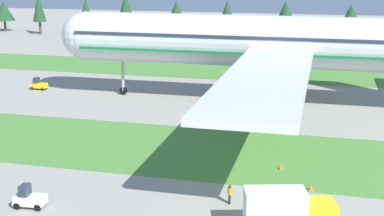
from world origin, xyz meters
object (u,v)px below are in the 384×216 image
object	(u,v)px
ground_crew_marshaller	(230,193)
taxiway_marker_1	(311,187)
baggage_tug	(29,198)
pushback_tractor	(38,85)
taxiway_marker_2	(281,167)
catering_truck	(287,211)
airliner	(273,42)

from	to	relation	value
ground_crew_marshaller	taxiway_marker_1	bearing A→B (deg)	120.30
ground_crew_marshaller	baggage_tug	bearing A→B (deg)	-77.81
ground_crew_marshaller	taxiway_marker_1	world-z (taller)	ground_crew_marshaller
pushback_tractor	ground_crew_marshaller	distance (m)	51.61
ground_crew_marshaller	taxiway_marker_1	xyz separation A→B (m)	(6.57, 4.55, -0.64)
ground_crew_marshaller	pushback_tractor	bearing A→B (deg)	-137.32
taxiway_marker_2	ground_crew_marshaller	bearing A→B (deg)	-111.52
baggage_tug	catering_truck	distance (m)	21.18
airliner	taxiway_marker_1	world-z (taller)	airliner
baggage_tug	ground_crew_marshaller	size ratio (longest dim) A/B	1.55
catering_truck	baggage_tug	bearing A→B (deg)	-104.07
airliner	taxiway_marker_1	size ratio (longest dim) A/B	130.41
airliner	ground_crew_marshaller	distance (m)	36.16
catering_truck	airliner	bearing A→B (deg)	172.58
pushback_tractor	baggage_tug	bearing A→B (deg)	28.43
airliner	taxiway_marker_2	xyz separation A→B (m)	(3.81, -26.28, -8.75)
pushback_tractor	taxiway_marker_2	bearing A→B (deg)	57.50
baggage_tug	taxiway_marker_2	distance (m)	23.92
taxiway_marker_1	taxiway_marker_2	xyz separation A→B (m)	(-3.04, 4.41, 0.01)
airliner	pushback_tractor	size ratio (longest dim) A/B	30.73
catering_truck	taxiway_marker_2	xyz separation A→B (m)	(-1.56, 13.33, -1.64)
catering_truck	taxiway_marker_1	xyz separation A→B (m)	(1.48, 8.92, -1.65)
pushback_tractor	taxiway_marker_2	world-z (taller)	pushback_tractor
baggage_tug	taxiway_marker_1	bearing A→B (deg)	107.91
catering_truck	ground_crew_marshaller	distance (m)	6.79
airliner	taxiway_marker_1	bearing A→B (deg)	-167.51
catering_truck	pushback_tractor	xyz separation A→B (m)	(-42.86, 39.54, -1.14)
airliner	pushback_tractor	bearing A→B (deg)	90.00
airliner	baggage_tug	xyz separation A→B (m)	(-15.78, -40.01, -8.25)
baggage_tug	airliner	bearing A→B (deg)	154.02
baggage_tug	pushback_tractor	world-z (taller)	same
pushback_tractor	taxiway_marker_1	size ratio (longest dim) A/B	4.24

